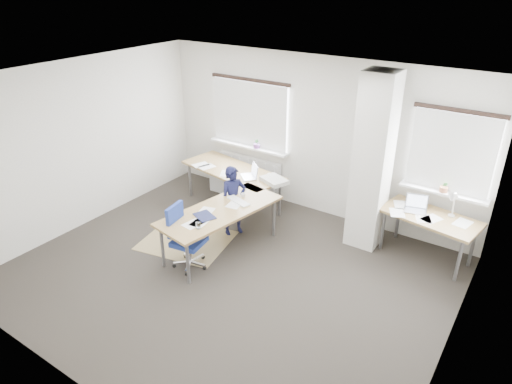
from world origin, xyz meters
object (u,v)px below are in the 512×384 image
Objects in this scene: task_chair at (188,250)px; person at (234,201)px; desk_main at (230,190)px; desk_side at (430,218)px.

person is at bearing 81.60° from task_chair.
desk_side reaches higher than desk_main.
person reaches higher than task_chair.
task_chair is 1.21m from person.
desk_side is at bearing 29.08° from task_chair.
desk_side reaches higher than person.
person reaches higher than desk_main.
desk_main is at bearing 89.51° from task_chair.
desk_side is at bearing -40.68° from person.
desk_side is 3.65m from task_chair.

